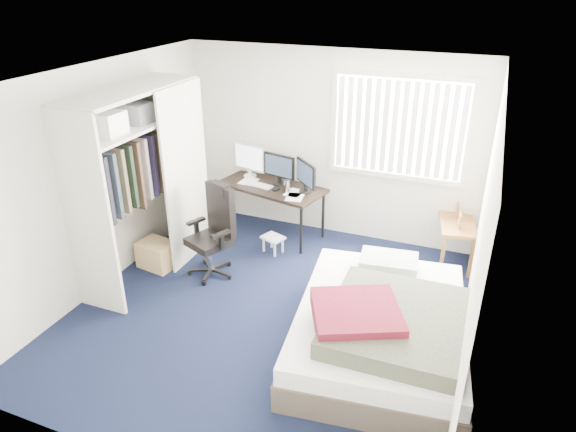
% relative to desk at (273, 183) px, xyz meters
% --- Properties ---
extents(ground, '(4.20, 4.20, 0.00)m').
position_rel_desk_xyz_m(ground, '(0.68, -1.75, -0.75)').
color(ground, black).
rests_on(ground, ground).
extents(room_shell, '(4.20, 4.20, 4.20)m').
position_rel_desk_xyz_m(room_shell, '(0.68, -1.75, 0.76)').
color(room_shell, silver).
rests_on(room_shell, ground).
extents(window_assembly, '(1.72, 0.09, 1.32)m').
position_rel_desk_xyz_m(window_assembly, '(1.58, 0.29, 0.85)').
color(window_assembly, white).
rests_on(window_assembly, ground).
extents(closet, '(0.64, 1.84, 2.22)m').
position_rel_desk_xyz_m(closet, '(-0.99, -1.49, 0.61)').
color(closet, beige).
rests_on(closet, ground).
extents(desk, '(1.55, 0.97, 1.17)m').
position_rel_desk_xyz_m(desk, '(0.00, 0.00, 0.00)').
color(desk, black).
rests_on(desk, ground).
extents(office_chair, '(0.69, 0.69, 1.13)m').
position_rel_desk_xyz_m(office_chair, '(-0.24, -1.23, -0.31)').
color(office_chair, black).
rests_on(office_chair, ground).
extents(footstool, '(0.33, 0.30, 0.22)m').
position_rel_desk_xyz_m(footstool, '(0.22, -0.53, -0.57)').
color(footstool, white).
rests_on(footstool, ground).
extents(nightstand, '(0.55, 0.88, 0.75)m').
position_rel_desk_xyz_m(nightstand, '(2.43, 0.09, -0.25)').
color(nightstand, brown).
rests_on(nightstand, ground).
extents(bed, '(1.82, 2.28, 0.69)m').
position_rel_desk_xyz_m(bed, '(1.94, -1.94, -0.46)').
color(bed, '#463C32').
rests_on(bed, ground).
extents(pine_box, '(0.49, 0.40, 0.33)m').
position_rel_desk_xyz_m(pine_box, '(-0.97, -1.39, -0.58)').
color(pine_box, tan).
rests_on(pine_box, ground).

